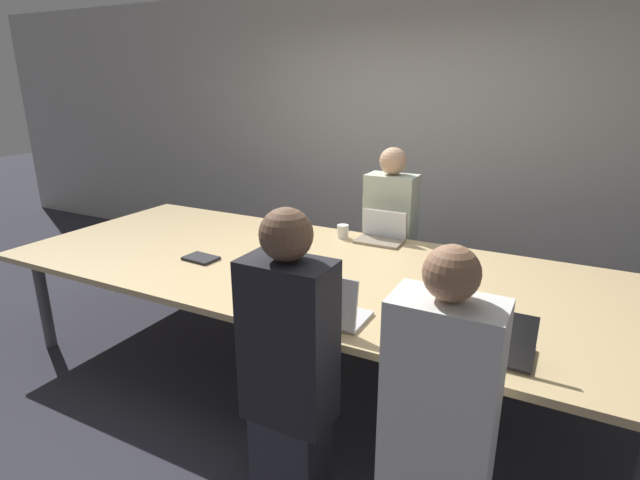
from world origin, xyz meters
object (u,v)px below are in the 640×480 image
Objects in this scene: laptop_near_right at (492,343)px; cup_far_center at (343,231)px; laptop_near_midright at (330,308)px; laptop_far_center at (382,233)px; person_near_right at (438,430)px; cup_near_right at (432,327)px; stapler at (258,261)px; person_near_midright at (289,368)px; person_far_center at (390,237)px.

laptop_near_right is 1.83m from cup_far_center.
laptop_far_center is (-0.25, 1.37, -0.01)m from laptop_near_midright.
cup_near_right is at bearing -71.42° from person_near_right.
cup_far_center is at bearing -67.38° from laptop_near_midright.
cup_near_right is 0.73× the size of cup_far_center.
stapler is at bearing -122.80° from laptop_far_center.
laptop_near_right is 0.51m from person_near_right.
person_near_midright is at bearing -6.17° from person_near_right.
laptop_near_right is at bearing -152.82° from person_near_midright.
cup_far_center is at bearing 130.84° from cup_near_right.
person_far_center is (-1.07, 1.66, -0.14)m from laptop_near_right.
person_far_center reaches higher than laptop_near_right.
laptop_near_midright is at bearing -6.28° from stapler.
stapler is (-1.47, 0.97, 0.11)m from person_near_right.
person_near_right is at bearing -6.47° from stapler.
laptop_far_center is 0.25× the size of person_far_center.
person_far_center is (-0.30, 1.69, -0.15)m from laptop_near_midright.
laptop_near_midright is 3.25× the size of cup_far_center.
person_near_right reaches higher than cup_near_right.
laptop_near_midright is 0.83m from person_near_right.
cup_far_center is (-0.29, -0.06, -0.02)m from laptop_far_center.
person_far_center is at bearing 58.19° from cup_far_center.
person_far_center is 1.28m from stapler.
person_near_midright is at bearing 87.06° from laptop_near_midright.
laptop_near_midright is at bearing -167.19° from cup_near_right.
laptop_near_right reaches higher than laptop_far_center.
person_near_right is at bearing -63.01° from laptop_far_center.
cup_near_right is 0.49× the size of stapler.
laptop_near_midright is 0.23× the size of person_near_midright.
laptop_near_midright is at bearing 2.36° from laptop_near_right.
laptop_far_center is at bearing 84.19° from stapler.
stapler is (-0.54, -0.85, -0.04)m from laptop_far_center.
person_far_center reaches higher than laptop_far_center.
person_near_midright is 2.09m from person_far_center.
person_near_right is (0.68, -0.45, -0.16)m from laptop_near_midright.
laptop_near_right is at bearing -15.40° from cup_near_right.
person_near_midright is 0.70m from person_near_right.
laptop_near_right is (0.77, 0.03, -0.01)m from laptop_near_midright.
person_near_right is at bearing -65.55° from person_far_center.
cup_far_center is (-0.52, 1.68, 0.11)m from person_near_midright.
cup_near_right is 0.05× the size of person_far_center.
laptop_near_midright is 0.40m from person_near_midright.
laptop_far_center is at bearing 12.32° from cup_far_center.
person_near_midright is at bearing -136.18° from cup_near_right.
laptop_near_midright reaches higher than laptop_near_right.
cup_far_center is (-0.54, 1.30, -0.03)m from laptop_near_midright.
laptop_near_midright is at bearing -33.68° from person_near_right.
cup_far_center is at bearing -43.98° from laptop_near_right.
laptop_near_right is 2.31× the size of stapler.
stapler is at bearing 162.25° from cup_near_right.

